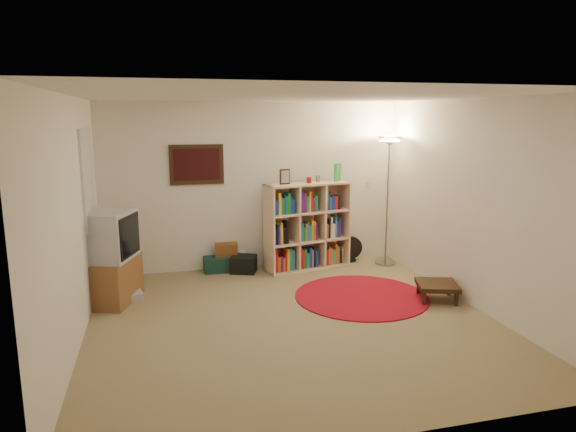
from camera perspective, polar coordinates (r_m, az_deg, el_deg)
name	(u,v)px	position (r m, az deg, el deg)	size (l,w,h in m)	color
room	(287,212)	(5.63, -0.12, 0.48)	(4.54, 4.54, 2.54)	#8C7952
bookshelf	(306,228)	(7.75, 2.04, -1.29)	(1.36, 0.65, 1.58)	#FFD3AA
floor_lamp	(389,159)	(7.97, 11.16, 6.26)	(0.50, 0.50, 1.99)	#99999D
floor_fan	(351,249)	(8.27, 6.99, -3.66)	(0.36, 0.20, 0.41)	black
tv_stand	(109,259)	(6.75, -19.22, -4.49)	(0.78, 0.93, 1.15)	brown
dvd_box	(130,296)	(6.87, -17.14, -8.51)	(0.35, 0.31, 0.10)	#BABBC0
suitcase	(226,262)	(7.87, -6.90, -5.12)	(0.69, 0.45, 0.22)	#13352C
wicker_basket	(226,249)	(7.82, -6.88, -3.67)	(0.36, 0.27, 0.19)	brown
duffel_bag	(244,264)	(7.69, -4.96, -5.34)	(0.45, 0.41, 0.25)	black
paper_towel	(242,259)	(7.94, -5.18, -4.81)	(0.15, 0.15, 0.26)	white
red_rug	(361,296)	(6.76, 8.16, -8.81)	(1.72, 1.72, 0.02)	maroon
side_table	(437,286)	(6.79, 16.25, -7.45)	(0.62, 0.62, 0.22)	black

